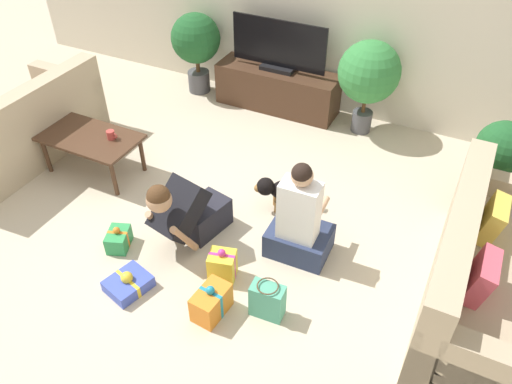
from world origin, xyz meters
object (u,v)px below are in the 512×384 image
(potted_plant_corner_right, at_px, (500,155))
(tv_console, at_px, (277,89))
(sofa_right, at_px, (492,278))
(gift_box_c, at_px, (211,302))
(gift_bag_a, at_px, (267,300))
(gift_box_a, at_px, (128,283))
(potted_plant_back_right, at_px, (369,74))
(gift_box_d, at_px, (222,265))
(dog, at_px, (281,189))
(person_sitting, at_px, (299,223))
(tv, at_px, (279,49))
(gift_box_b, at_px, (119,239))
(sofa_left, at_px, (15,132))
(coffee_table, at_px, (91,140))
(potted_plant_back_left, at_px, (196,42))
(mug, at_px, (111,135))
(person_kneeling, at_px, (187,211))

(potted_plant_corner_right, bearing_deg, tv_console, 163.59)
(sofa_right, relative_size, gift_box_c, 5.91)
(gift_bag_a, bearing_deg, gift_box_a, -166.00)
(potted_plant_back_right, relative_size, gift_box_d, 3.47)
(dog, bearing_deg, gift_bag_a, -11.39)
(person_sitting, xyz_separation_m, gift_box_d, (-0.44, -0.52, -0.21))
(person_sitting, bearing_deg, gift_box_d, 47.95)
(person_sitting, bearing_deg, tv, -63.12)
(gift_box_b, bearing_deg, sofa_left, 160.95)
(coffee_table, bearing_deg, sofa_left, -170.47)
(sofa_right, distance_m, gift_box_d, 2.05)
(potted_plant_back_right, distance_m, gift_box_b, 3.13)
(sofa_right, distance_m, gift_box_b, 3.02)
(potted_plant_back_left, relative_size, dog, 2.04)
(potted_plant_back_right, distance_m, gift_bag_a, 2.90)
(coffee_table, xyz_separation_m, mug, (0.23, 0.06, 0.09))
(mug, bearing_deg, gift_box_c, -31.95)
(dog, xyz_separation_m, gift_box_a, (-0.69, -1.44, -0.17))
(sofa_left, height_order, gift_box_b, sofa_left)
(gift_box_a, height_order, gift_bag_a, gift_bag_a)
(potted_plant_back_left, xyz_separation_m, gift_box_d, (1.85, -2.66, -0.53))
(gift_box_a, bearing_deg, gift_box_d, 36.00)
(tv, xyz_separation_m, gift_box_d, (0.75, -2.71, -0.64))
(tv_console, relative_size, tv, 1.28)
(gift_box_c, distance_m, gift_bag_a, 0.42)
(gift_box_a, bearing_deg, coffee_table, 138.43)
(sofa_left, bearing_deg, potted_plant_corner_right, 107.33)
(dog, xyz_separation_m, mug, (-1.73, -0.24, 0.24))
(dog, distance_m, gift_bag_a, 1.24)
(gift_bag_a, bearing_deg, sofa_right, 29.49)
(potted_plant_corner_right, xyz_separation_m, person_sitting, (-1.35, -1.44, -0.20))
(gift_box_c, bearing_deg, sofa_left, 163.10)
(coffee_table, xyz_separation_m, gift_box_a, (1.27, -1.13, -0.32))
(person_kneeling, xyz_separation_m, dog, (0.54, 0.76, -0.12))
(potted_plant_corner_right, xyz_separation_m, person_kneeling, (-2.26, -1.73, -0.20))
(gift_box_b, relative_size, gift_box_d, 0.93)
(gift_bag_a, bearing_deg, person_kneeling, 156.97)
(potted_plant_back_left, bearing_deg, mug, -84.35)
(sofa_right, bearing_deg, gift_box_b, 104.42)
(potted_plant_corner_right, height_order, gift_box_b, potted_plant_corner_right)
(dog, bearing_deg, tv_console, 174.78)
(sofa_right, bearing_deg, mug, 88.49)
(potted_plant_back_right, bearing_deg, sofa_left, -145.82)
(gift_bag_a, bearing_deg, potted_plant_corner_right, 58.45)
(sofa_right, xyz_separation_m, gift_box_d, (-1.94, -0.65, -0.17))
(dog, xyz_separation_m, gift_bag_a, (0.41, -1.16, -0.07))
(coffee_table, bearing_deg, gift_bag_a, -19.82)
(coffee_table, height_order, potted_plant_back_right, potted_plant_back_right)
(sofa_left, xyz_separation_m, mug, (1.14, 0.22, 0.17))
(sofa_right, bearing_deg, gift_box_c, 118.66)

